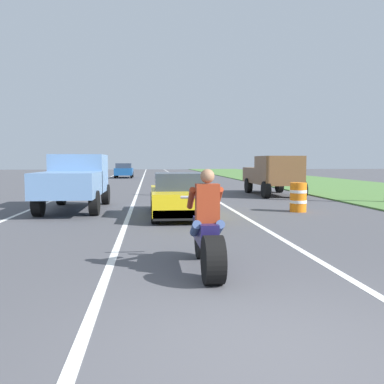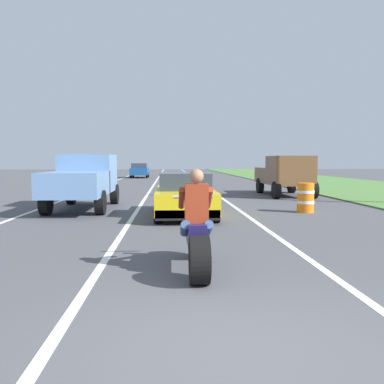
# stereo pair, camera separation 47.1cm
# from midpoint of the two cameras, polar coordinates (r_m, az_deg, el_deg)

# --- Properties ---
(ground_plane) EXTENTS (160.00, 160.00, 0.00)m
(ground_plane) POSITION_cam_midpoint_polar(r_m,az_deg,el_deg) (3.98, 8.21, -21.62)
(ground_plane) COLOR #4C4C51
(lane_stripe_left_solid) EXTENTS (0.14, 120.00, 0.01)m
(lane_stripe_left_solid) POSITION_cam_midpoint_polar(r_m,az_deg,el_deg) (23.95, -16.85, 0.07)
(lane_stripe_left_solid) COLOR white
(lane_stripe_left_solid) RESTS_ON ground
(lane_stripe_right_solid) EXTENTS (0.14, 120.00, 0.01)m
(lane_stripe_right_solid) POSITION_cam_midpoint_polar(r_m,az_deg,el_deg) (23.68, 0.52, 0.21)
(lane_stripe_right_solid) COLOR white
(lane_stripe_right_solid) RESTS_ON ground
(lane_stripe_centre_dashed) EXTENTS (0.14, 120.00, 0.01)m
(lane_stripe_centre_dashed) POSITION_cam_midpoint_polar(r_m,az_deg,el_deg) (23.54, -8.21, 0.14)
(lane_stripe_centre_dashed) COLOR white
(lane_stripe_centre_dashed) RESTS_ON ground
(grass_verge_right) EXTENTS (10.00, 120.00, 0.06)m
(grass_verge_right) POSITION_cam_midpoint_polar(r_m,az_deg,el_deg) (26.79, 22.57, 0.42)
(grass_verge_right) COLOR #517F3D
(grass_verge_right) RESTS_ON ground
(motorcycle_with_rider) EXTENTS (0.70, 2.21, 1.62)m
(motorcycle_with_rider) POSITION_cam_midpoint_polar(r_m,az_deg,el_deg) (6.30, 0.02, -6.09)
(motorcycle_with_rider) COLOR black
(motorcycle_with_rider) RESTS_ON ground
(sports_car_yellow) EXTENTS (1.84, 4.30, 1.37)m
(sports_car_yellow) POSITION_cam_midpoint_polar(r_m,az_deg,el_deg) (12.80, -2.78, -0.57)
(sports_car_yellow) COLOR yellow
(sports_car_yellow) RESTS_ON ground
(pickup_truck_left_lane_light_blue) EXTENTS (2.02, 4.80, 1.98)m
(pickup_truck_left_lane_light_blue) POSITION_cam_midpoint_polar(r_m,az_deg,el_deg) (14.98, -17.05, 1.80)
(pickup_truck_left_lane_light_blue) COLOR #6B93C6
(pickup_truck_left_lane_light_blue) RESTS_ON ground
(pickup_truck_right_shoulder_brown) EXTENTS (2.02, 4.80, 1.98)m
(pickup_truck_right_shoulder_brown) POSITION_cam_midpoint_polar(r_m,az_deg,el_deg) (20.85, 10.76, 2.60)
(pickup_truck_right_shoulder_brown) COLOR brown
(pickup_truck_right_shoulder_brown) RESTS_ON ground
(construction_barrel_nearest) EXTENTS (0.58, 0.58, 1.00)m
(construction_barrel_nearest) POSITION_cam_midpoint_polar(r_m,az_deg,el_deg) (14.22, 13.87, -0.70)
(construction_barrel_nearest) COLOR orange
(construction_barrel_nearest) RESTS_ON ground
(distant_car_far_ahead) EXTENTS (1.80, 4.00, 1.50)m
(distant_car_far_ahead) POSITION_cam_midpoint_polar(r_m,az_deg,el_deg) (42.19, -9.91, 3.04)
(distant_car_far_ahead) COLOR #194C8C
(distant_car_far_ahead) RESTS_ON ground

